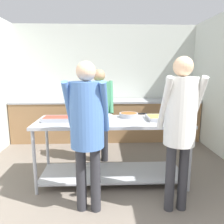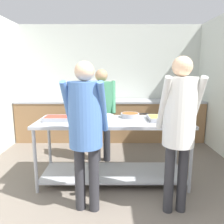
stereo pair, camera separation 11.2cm
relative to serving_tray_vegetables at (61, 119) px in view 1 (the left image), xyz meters
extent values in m
cube|color=silver|center=(0.66, 2.35, 0.39)|extent=(4.37, 0.06, 2.65)
cube|color=olive|center=(0.66, 1.98, -0.49)|extent=(4.21, 0.62, 0.89)
cube|color=#9EA0A8|center=(0.66, 1.98, -0.03)|extent=(4.21, 0.65, 0.04)
cube|color=black|center=(1.08, 1.98, -0.02)|extent=(0.54, 0.37, 0.02)
cube|color=#9EA0A8|center=(0.72, -0.01, -0.05)|extent=(2.12, 0.75, 0.04)
cube|color=#9EA0A8|center=(0.72, -0.01, -0.82)|extent=(2.04, 0.67, 0.02)
cylinder|color=#9EA0A8|center=(-0.29, -0.33, -0.50)|extent=(0.04, 0.04, 0.87)
cylinder|color=#9EA0A8|center=(1.73, -0.33, -0.50)|extent=(0.04, 0.04, 0.87)
cylinder|color=#9EA0A8|center=(-0.29, 0.32, -0.50)|extent=(0.04, 0.04, 0.87)
cylinder|color=#9EA0A8|center=(1.73, 0.32, -0.50)|extent=(0.04, 0.04, 0.87)
cube|color=#9EA0A8|center=(0.00, 0.00, -0.02)|extent=(0.50, 0.28, 0.01)
cube|color=#B23D2D|center=(0.00, 0.00, 0.01)|extent=(0.47, 0.25, 0.04)
cube|color=#9EA0A8|center=(0.00, -0.13, 0.00)|extent=(0.50, 0.01, 0.05)
cube|color=#9EA0A8|center=(0.00, 0.13, 0.00)|extent=(0.50, 0.01, 0.05)
cube|color=#9EA0A8|center=(-0.24, 0.00, 0.00)|extent=(0.01, 0.28, 0.05)
cube|color=#9EA0A8|center=(0.24, 0.00, 0.00)|extent=(0.01, 0.28, 0.05)
cylinder|color=#3D668C|center=(0.38, 0.07, 0.00)|extent=(0.19, 0.19, 0.05)
sphere|color=#2D702D|center=(0.42, 0.07, 0.04)|extent=(0.05, 0.05, 0.05)
sphere|color=#2D702D|center=(0.39, 0.11, 0.04)|extent=(0.05, 0.05, 0.05)
sphere|color=#2D702D|center=(0.33, 0.07, 0.04)|extent=(0.04, 0.04, 0.04)
sphere|color=#2D702D|center=(0.37, 0.02, 0.04)|extent=(0.04, 0.04, 0.04)
cylinder|color=white|center=(0.62, 0.10, -0.02)|extent=(0.22, 0.22, 0.01)
cylinder|color=white|center=(0.62, 0.10, -0.01)|extent=(0.22, 0.22, 0.01)
cylinder|color=white|center=(0.62, 0.10, 0.00)|extent=(0.22, 0.22, 0.01)
cylinder|color=white|center=(0.62, 0.10, 0.02)|extent=(0.22, 0.22, 0.01)
cylinder|color=white|center=(0.62, 0.10, 0.03)|extent=(0.21, 0.21, 0.01)
cylinder|color=#9EA0A8|center=(0.97, 0.19, 0.01)|extent=(0.28, 0.28, 0.06)
cylinder|color=brown|center=(0.97, 0.19, 0.03)|extent=(0.24, 0.24, 0.01)
cylinder|color=black|center=(1.18, 0.19, 0.03)|extent=(0.14, 0.02, 0.02)
cube|color=#9EA0A8|center=(1.45, 0.01, -0.02)|extent=(0.47, 0.33, 0.01)
cube|color=gold|center=(1.45, 0.01, 0.01)|extent=(0.44, 0.31, 0.04)
cube|color=#9EA0A8|center=(1.45, -0.15, 0.00)|extent=(0.47, 0.01, 0.05)
cube|color=#9EA0A8|center=(1.45, 0.17, 0.00)|extent=(0.47, 0.01, 0.05)
cube|color=#9EA0A8|center=(1.22, 0.01, 0.00)|extent=(0.01, 0.33, 0.05)
cube|color=#9EA0A8|center=(1.68, 0.01, 0.00)|extent=(0.01, 0.33, 0.05)
cylinder|color=#2D2D33|center=(0.33, -0.67, -0.55)|extent=(0.12, 0.12, 0.77)
cylinder|color=#2D2D33|center=(0.50, -0.70, -0.55)|extent=(0.12, 0.12, 0.77)
cylinder|color=#4770B2|center=(0.22, -0.66, 0.28)|extent=(0.12, 0.33, 0.58)
cylinder|color=#4770B2|center=(0.61, -0.71, 0.28)|extent=(0.12, 0.33, 0.58)
cylinder|color=#4770B2|center=(0.41, -0.69, 0.19)|extent=(0.37, 0.37, 0.71)
sphere|color=tan|center=(0.41, -0.69, 0.66)|extent=(0.21, 0.21, 0.21)
cylinder|color=#2D2D33|center=(1.34, -0.73, -0.54)|extent=(0.11, 0.11, 0.80)
cylinder|color=#2D2D33|center=(1.50, -0.72, -0.54)|extent=(0.11, 0.11, 0.80)
cylinder|color=silver|center=(1.24, -0.73, 0.32)|extent=(0.09, 0.33, 0.60)
cylinder|color=silver|center=(1.60, -0.71, 0.32)|extent=(0.09, 0.33, 0.60)
cylinder|color=silver|center=(1.42, -0.72, 0.23)|extent=(0.34, 0.34, 0.74)
sphere|color=tan|center=(1.42, -0.72, 0.70)|extent=(0.21, 0.21, 0.21)
cylinder|color=#2D2D33|center=(0.61, 0.72, -0.57)|extent=(0.12, 0.12, 0.73)
cylinder|color=#2D2D33|center=(0.44, 0.72, -0.57)|extent=(0.12, 0.12, 0.73)
cylinder|color=#3D7F5B|center=(0.73, 0.72, 0.22)|extent=(0.08, 0.31, 0.55)
cylinder|color=#3D7F5B|center=(0.32, 0.71, 0.22)|extent=(0.08, 0.31, 0.55)
cylinder|color=#3D7F5B|center=(0.52, 0.72, 0.14)|extent=(0.39, 0.39, 0.68)
sphere|color=tan|center=(0.52, 0.72, 0.58)|extent=(0.21, 0.21, 0.21)
cylinder|color=brown|center=(0.26, 2.07, 0.08)|extent=(0.06, 0.06, 0.18)
cone|color=brown|center=(0.26, 2.07, 0.21)|extent=(0.05, 0.05, 0.07)
cylinder|color=black|center=(0.26, 2.07, 0.25)|extent=(0.03, 0.03, 0.02)
camera|label=1|loc=(0.59, -2.99, 0.66)|focal=35.00mm
camera|label=2|loc=(0.70, -2.99, 0.66)|focal=35.00mm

